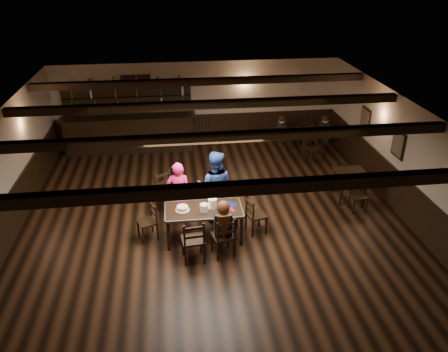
{
  "coord_description": "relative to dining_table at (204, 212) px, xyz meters",
  "views": [
    {
      "loc": [
        -0.85,
        -8.51,
        5.65
      ],
      "look_at": [
        0.24,
        0.2,
        1.17
      ],
      "focal_mm": 35.0,
      "sensor_mm": 36.0,
      "label": 1
    }
  ],
  "objects": [
    {
      "name": "ground",
      "position": [
        0.29,
        0.48,
        -0.68
      ],
      "size": [
        10.0,
        10.0,
        0.0
      ],
      "primitive_type": "plane",
      "color": "black",
      "rests_on": "ground"
    },
    {
      "name": "room_shell",
      "position": [
        0.3,
        0.52,
        1.07
      ],
      "size": [
        9.02,
        10.02,
        2.71
      ],
      "color": "beige",
      "rests_on": "ground"
    },
    {
      "name": "dining_table",
      "position": [
        0.0,
        0.0,
        0.0
      ],
      "size": [
        1.68,
        0.84,
        0.75
      ],
      "color": "black",
      "rests_on": "ground"
    },
    {
      "name": "chair_near_left",
      "position": [
        -0.27,
        -0.81,
        -0.11
      ],
      "size": [
        0.49,
        0.48,
        0.97
      ],
      "color": "black",
      "rests_on": "ground"
    },
    {
      "name": "chair_near_right",
      "position": [
        0.37,
        -0.71,
        -0.14
      ],
      "size": [
        0.52,
        0.51,
        0.93
      ],
      "color": "black",
      "rests_on": "ground"
    },
    {
      "name": "chair_end_left",
      "position": [
        -1.16,
        0.17,
        -0.18
      ],
      "size": [
        0.5,
        0.51,
        0.86
      ],
      "color": "black",
      "rests_on": "ground"
    },
    {
      "name": "chair_end_right",
      "position": [
        1.11,
        0.08,
        -0.16
      ],
      "size": [
        0.49,
        0.5,
        0.89
      ],
      "color": "black",
      "rests_on": "ground"
    },
    {
      "name": "chair_far_pushed",
      "position": [
        -0.81,
        1.34,
        -0.09
      ],
      "size": [
        0.64,
        0.64,
        1.01
      ],
      "color": "black",
      "rests_on": "ground"
    },
    {
      "name": "woman_pink",
      "position": [
        -0.51,
        0.73,
        0.09
      ],
      "size": [
        0.58,
        0.39,
        1.54
      ],
      "primitive_type": "imported",
      "rotation": [
        0.0,
        0.0,
        3.1
      ],
      "color": "#F62965",
      "rests_on": "ground"
    },
    {
      "name": "man_blue",
      "position": [
        0.33,
        0.74,
        0.2
      ],
      "size": [
        0.99,
        0.86,
        1.75
      ],
      "primitive_type": "imported",
      "rotation": [
        0.0,
        0.0,
        2.88
      ],
      "color": "navy",
      "rests_on": "ground"
    },
    {
      "name": "seated_person",
      "position": [
        0.35,
        -0.65,
        0.17
      ],
      "size": [
        0.35,
        0.53,
        0.86
      ],
      "color": "black",
      "rests_on": "ground"
    },
    {
      "name": "cake",
      "position": [
        -0.45,
        0.0,
        0.12
      ],
      "size": [
        0.3,
        0.3,
        0.1
      ],
      "color": "white",
      "rests_on": "dining_table"
    },
    {
      "name": "plate_stack_a",
      "position": [
        0.01,
        -0.09,
        0.16
      ],
      "size": [
        0.18,
        0.18,
        0.17
      ],
      "primitive_type": "cylinder",
      "color": "white",
      "rests_on": "dining_table"
    },
    {
      "name": "plate_stack_b",
      "position": [
        0.2,
        0.03,
        0.18
      ],
      "size": [
        0.19,
        0.19,
        0.22
      ],
      "primitive_type": "cylinder",
      "color": "white",
      "rests_on": "dining_table"
    },
    {
      "name": "tea_light",
      "position": [
        0.01,
        0.05,
        0.1
      ],
      "size": [
        0.05,
        0.05,
        0.06
      ],
      "color": "#A5A8AD",
      "rests_on": "dining_table"
    },
    {
      "name": "salt_shaker",
      "position": [
        0.31,
        -0.12,
        0.12
      ],
      "size": [
        0.04,
        0.04,
        0.1
      ],
      "primitive_type": "cylinder",
      "color": "silver",
      "rests_on": "dining_table"
    },
    {
      "name": "pepper_shaker",
      "position": [
        0.45,
        -0.09,
        0.12
      ],
      "size": [
        0.04,
        0.04,
        0.1
      ],
      "primitive_type": "cylinder",
      "color": "#A5A8AD",
      "rests_on": "dining_table"
    },
    {
      "name": "drink_glass",
      "position": [
        0.27,
        0.15,
        0.12
      ],
      "size": [
        0.06,
        0.06,
        0.09
      ],
      "primitive_type": "cylinder",
      "color": "silver",
      "rests_on": "dining_table"
    },
    {
      "name": "menu_red",
      "position": [
        0.51,
        -0.13,
        0.08
      ],
      "size": [
        0.34,
        0.28,
        0.0
      ],
      "primitive_type": "cube",
      "rotation": [
        0.0,
        0.0,
        0.31
      ],
      "color": "maroon",
      "rests_on": "dining_table"
    },
    {
      "name": "menu_blue",
      "position": [
        0.61,
        0.12,
        0.08
      ],
      "size": [
        0.34,
        0.32,
        0.0
      ],
      "primitive_type": "cube",
      "rotation": [
        0.0,
        0.0,
        -0.6
      ],
      "color": "#0E1547",
      "rests_on": "dining_table"
    },
    {
      "name": "bar_counter",
      "position": [
        -1.91,
        5.2,
        0.05
      ],
      "size": [
        4.15,
        0.7,
        2.2
      ],
      "color": "black",
      "rests_on": "ground"
    },
    {
      "name": "back_table_a",
      "position": [
        3.83,
        1.31,
        -0.03
      ],
      "size": [
        0.78,
        0.78,
        0.75
      ],
      "color": "black",
      "rests_on": "ground"
    },
    {
      "name": "back_table_b",
      "position": [
        3.6,
        4.25,
        -0.03
      ],
      "size": [
        1.01,
        1.01,
        0.75
      ],
      "color": "black",
      "rests_on": "ground"
    },
    {
      "name": "bg_patron_left",
      "position": [
        2.78,
        4.32,
        0.17
      ],
      "size": [
        0.27,
        0.39,
        0.76
      ],
      "color": "black",
      "rests_on": "ground"
    },
    {
      "name": "bg_patron_right",
      "position": [
        4.11,
        4.19,
        0.17
      ],
      "size": [
        0.25,
        0.38,
        0.76
      ],
      "color": "black",
      "rests_on": "ground"
    }
  ]
}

